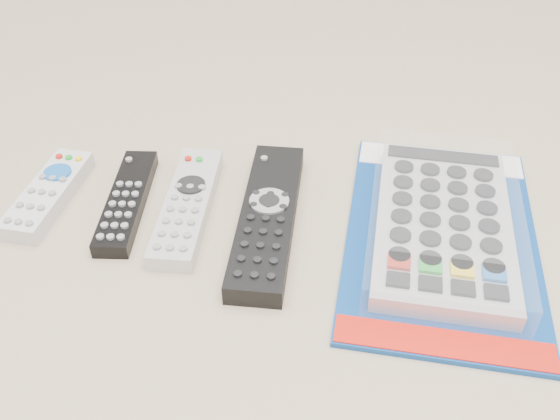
{
  "coord_description": "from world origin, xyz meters",
  "views": [
    {
      "loc": [
        0.04,
        -0.56,
        0.49
      ],
      "look_at": [
        0.04,
        0.01,
        0.01
      ],
      "focal_mm": 40.0,
      "sensor_mm": 36.0,
      "label": 1
    }
  ],
  "objects_px": {
    "remote_slim_black": "(127,201)",
    "jumbo_remote_packaged": "(443,222)",
    "remote_small_grey": "(48,194)",
    "remote_silver_dvd": "(187,205)",
    "remote_large_black": "(268,217)"
  },
  "relations": [
    {
      "from": "remote_slim_black",
      "to": "jumbo_remote_packaged",
      "type": "height_order",
      "value": "jumbo_remote_packaged"
    },
    {
      "from": "remote_small_grey",
      "to": "remote_silver_dvd",
      "type": "distance_m",
      "value": 0.18
    },
    {
      "from": "remote_slim_black",
      "to": "remote_large_black",
      "type": "relative_size",
      "value": 0.71
    },
    {
      "from": "remote_silver_dvd",
      "to": "jumbo_remote_packaged",
      "type": "xyz_separation_m",
      "value": [
        0.3,
        -0.05,
        0.01
      ]
    },
    {
      "from": "remote_small_grey",
      "to": "remote_large_black",
      "type": "distance_m",
      "value": 0.28
    },
    {
      "from": "remote_small_grey",
      "to": "jumbo_remote_packaged",
      "type": "distance_m",
      "value": 0.48
    },
    {
      "from": "remote_large_black",
      "to": "remote_slim_black",
      "type": "bearing_deg",
      "value": 174.99
    },
    {
      "from": "remote_slim_black",
      "to": "remote_silver_dvd",
      "type": "distance_m",
      "value": 0.08
    },
    {
      "from": "remote_slim_black",
      "to": "remote_large_black",
      "type": "distance_m",
      "value": 0.18
    },
    {
      "from": "remote_small_grey",
      "to": "jumbo_remote_packaged",
      "type": "bearing_deg",
      "value": 3.25
    },
    {
      "from": "remote_slim_black",
      "to": "jumbo_remote_packaged",
      "type": "relative_size",
      "value": 0.48
    },
    {
      "from": "remote_small_grey",
      "to": "remote_slim_black",
      "type": "distance_m",
      "value": 0.1
    },
    {
      "from": "remote_small_grey",
      "to": "remote_silver_dvd",
      "type": "height_order",
      "value": "same"
    },
    {
      "from": "remote_silver_dvd",
      "to": "jumbo_remote_packaged",
      "type": "bearing_deg",
      "value": -2.75
    },
    {
      "from": "remote_small_grey",
      "to": "remote_slim_black",
      "type": "height_order",
      "value": "remote_small_grey"
    }
  ]
}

